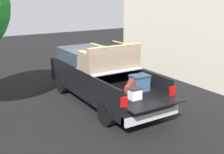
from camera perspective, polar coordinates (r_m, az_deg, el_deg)
The scene contains 4 objects.
ground_plane at distance 10.50m, azimuth -1.74°, elevation -5.00°, with size 40.00×40.00×0.00m, color black.
pickup_truck at distance 10.48m, azimuth -2.72°, elevation 0.38°, with size 6.05×2.06×2.23m.
building_facade at distance 12.88m, azimuth 15.78°, elevation 7.58°, with size 10.00×0.36×4.00m, color beige.
trash_can at distance 13.87m, azimuth 3.37°, elevation 2.41°, with size 0.60×0.60×0.98m.
Camera 1 is at (-8.46, 4.92, 3.79)m, focal length 45.21 mm.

